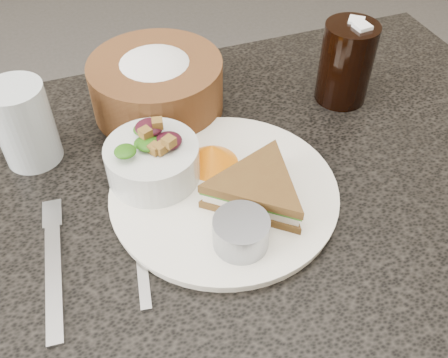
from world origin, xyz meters
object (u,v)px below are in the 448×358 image
water_glass (24,124)px  cola_glass (347,60)px  sandwich (258,189)px  salad_bowl (152,156)px  dinner_plate (224,193)px  dining_table (224,349)px  bread_basket (156,78)px  dressing_ramekin (241,233)px

water_glass → cola_glass: bearing=-2.6°
sandwich → salad_bowl: bearing=-178.4°
sandwich → water_glass: 0.31m
salad_bowl → dinner_plate: bearing=-35.2°
dining_table → bread_basket: bearing=96.2°
dinner_plate → cola_glass: (0.24, 0.13, 0.06)m
dressing_ramekin → water_glass: bearing=130.5°
dining_table → dressing_ramekin: size_ratio=16.03×
water_glass → sandwich: bearing=-37.0°
dinner_plate → bread_basket: bearing=98.5°
dinner_plate → bread_basket: (-0.03, 0.20, 0.05)m
sandwich → water_glass: water_glass is taller
water_glass → dinner_plate: bearing=-35.8°
salad_bowl → bread_basket: (0.04, 0.15, 0.01)m
water_glass → bread_basket: bearing=14.1°
dining_table → bread_basket: 0.48m
dining_table → salad_bowl: salad_bowl is taller
dining_table → water_glass: bearing=140.1°
dinner_plate → dressing_ramekin: dressing_ramekin is taller
sandwich → salad_bowl: 0.14m
dinner_plate → dressing_ramekin: size_ratio=4.45×
dining_table → cola_glass: cola_glass is taller
dressing_ramekin → bread_basket: size_ratio=0.33×
sandwich → salad_bowl: size_ratio=1.24×
salad_bowl → sandwich: bearing=-38.0°
salad_bowl → cola_glass: cola_glass is taller
salad_bowl → bread_basket: size_ratio=0.61×
dinner_plate → dressing_ramekin: 0.09m
dinner_plate → water_glass: bearing=144.2°
dressing_ramekin → bread_basket: 0.29m
dinner_plate → dressing_ramekin: bearing=-97.3°
dressing_ramekin → cola_glass: (0.25, 0.22, 0.04)m
dining_table → cola_glass: size_ratio=7.58×
sandwich → water_glass: bearing=-177.4°
dinner_plate → salad_bowl: 0.10m
dinner_plate → salad_bowl: size_ratio=2.41×
salad_bowl → cola_glass: (0.31, 0.08, 0.02)m
cola_glass → dinner_plate: bearing=-150.5°
bread_basket → cola_glass: size_ratio=1.44×
dinner_plate → cola_glass: size_ratio=2.10×
dining_table → dinner_plate: dinner_plate is taller
dressing_ramekin → salad_bowl: bearing=115.0°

